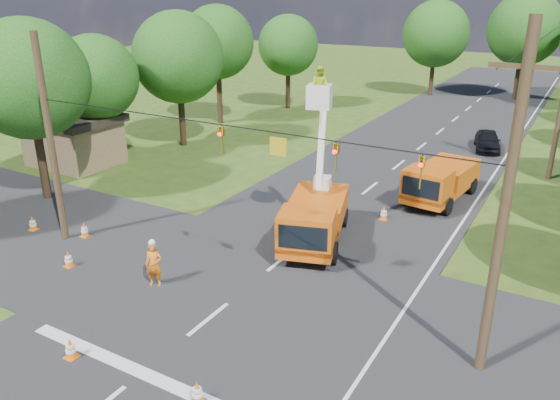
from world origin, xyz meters
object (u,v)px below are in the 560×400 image
Objects in this scene: traffic_cone_0 at (70,348)px; tree_far_b at (525,29)px; traffic_cone_7 at (445,181)px; traffic_cone_4 at (68,259)px; traffic_cone_5 at (84,230)px; traffic_cone_1 at (197,392)px; pole_right_near at (505,210)px; tree_left_b at (28,79)px; traffic_cone_8 at (312,239)px; pole_left at (51,142)px; tree_left_e at (217,42)px; traffic_cone_6 at (33,223)px; ground_worker at (154,265)px; tree_left_d at (178,58)px; tree_far_a at (436,34)px; shed at (74,139)px; traffic_cone_3 at (384,213)px; traffic_cone_2 at (318,233)px; tree_left_f at (288,45)px; distant_car at (488,140)px; bucket_truck at (315,209)px; second_truck at (441,180)px; tree_left_c at (95,78)px.

traffic_cone_0 is 51.41m from tree_far_b.
traffic_cone_7 is 0.07× the size of tree_far_b.
traffic_cone_5 is (-1.69, 2.31, 0.00)m from traffic_cone_4.
traffic_cone_1 and traffic_cone_5 have the same top height.
tree_left_b is at bearing 172.57° from pole_right_near.
traffic_cone_8 is (2.83, 10.59, 0.00)m from traffic_cone_0.
pole_left is 0.96× the size of tree_left_e.
traffic_cone_0 is 1.00× the size of traffic_cone_6.
ground_worker is 2.51× the size of traffic_cone_5.
tree_far_a is (10.00, 28.00, 0.06)m from tree_left_d.
ground_worker is at bearing 99.46° from traffic_cone_0.
traffic_cone_1 is at bearing -81.58° from tree_far_a.
shed is at bearing 124.99° from tree_left_b.
ground_worker is 0.19× the size of tree_left_b.
traffic_cone_0 and traffic_cone_3 have the same top height.
tree_left_d is at bearing 121.35° from traffic_cone_0.
traffic_cone_4 is 1.00× the size of traffic_cone_6.
traffic_cone_2 and traffic_cone_4 have the same top height.
tree_far_a reaches higher than tree_left_e.
tree_left_e is at bearing 110.30° from traffic_cone_5.
ground_worker is 2.51× the size of traffic_cone_4.
traffic_cone_8 is at bearing -58.75° from tree_left_f.
traffic_cone_0 is 38.20m from tree_left_f.
traffic_cone_6 is at bearing -76.57° from tree_left_e.
distant_car is 0.47× the size of tree_left_f.
tree_left_d is (-12.62, 20.72, 5.77)m from traffic_cone_0.
pole_left is at bearing -95.97° from tree_far_a.
tree_left_f reaches higher than traffic_cone_1.
shed reaches higher than traffic_cone_4.
bucket_truck is 1.25× the size of second_truck.
second_truck is 14.42m from pole_right_near.
traffic_cone_3 is (4.55, 14.92, 0.00)m from traffic_cone_0.
traffic_cone_3 is 1.00× the size of traffic_cone_7.
traffic_cone_5 is 11.85m from shed.
tree_left_e is (-20.63, 8.94, 5.34)m from second_truck.
second_truck is 8.64× the size of traffic_cone_3.
tree_left_d is 7.24m from tree_left_e.
traffic_cone_8 is at bearing 26.03° from pole_left.
tree_far_a reaches higher than second_truck.
tree_left_e is (-17.26, 17.14, 6.13)m from traffic_cone_8.
traffic_cone_2 is at bearing -58.09° from tree_left_f.
traffic_cone_5 is 0.13× the size of shed.
traffic_cone_0 is 0.07× the size of tree_far_a.
traffic_cone_0 is at bearing -152.24° from pole_right_near.
tree_left_f reaches higher than tree_left_c.
distant_car is 5.57× the size of traffic_cone_2.
pole_right_near is at bearing -16.80° from shed.
tree_far_a is at bearing 70.35° from tree_left_d.
traffic_cone_7 is (10.75, 17.14, 0.00)m from traffic_cone_4.
tree_left_c is 40.96m from tree_far_b.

